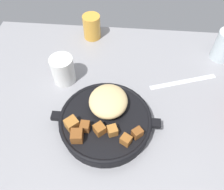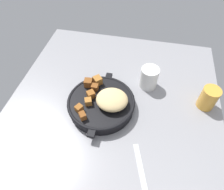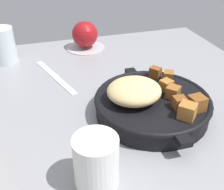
# 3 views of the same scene
# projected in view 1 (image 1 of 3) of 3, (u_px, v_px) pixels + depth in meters

# --- Properties ---
(ground_plane) EXTENTS (0.94, 0.79, 0.02)m
(ground_plane) POSITION_uv_depth(u_px,v_px,m) (112.00, 116.00, 0.68)
(ground_plane) COLOR gray
(cast_iron_skillet) EXTENTS (0.29, 0.24, 0.08)m
(cast_iron_skillet) POSITION_uv_depth(u_px,v_px,m) (106.00, 119.00, 0.62)
(cast_iron_skillet) COLOR black
(cast_iron_skillet) RESTS_ON ground_plane
(butter_knife) EXTENTS (0.21, 0.08, 0.00)m
(butter_knife) POSITION_uv_depth(u_px,v_px,m) (183.00, 82.00, 0.74)
(butter_knife) COLOR silver
(butter_knife) RESTS_ON ground_plane
(white_creamer_pitcher) EXTENTS (0.07, 0.07, 0.09)m
(white_creamer_pitcher) POSITION_uv_depth(u_px,v_px,m) (63.00, 70.00, 0.71)
(white_creamer_pitcher) COLOR white
(white_creamer_pitcher) RESTS_ON ground_plane
(juice_glass_amber) EXTENTS (0.06, 0.06, 0.09)m
(juice_glass_amber) POSITION_uv_depth(u_px,v_px,m) (92.00, 27.00, 0.84)
(juice_glass_amber) COLOR gold
(juice_glass_amber) RESTS_ON ground_plane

